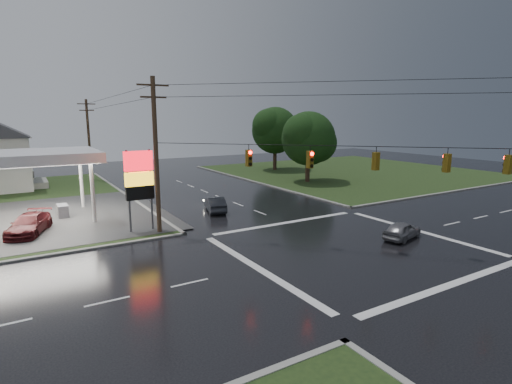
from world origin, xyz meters
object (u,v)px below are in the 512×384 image
pylon_sign (139,177)px  utility_pole_n (89,139)px  car_crossing (402,230)px  utility_pole_nw (156,154)px  tree_ne_far (276,131)px  car_north (215,204)px  tree_ne_near (309,139)px  car_pump (29,224)px

pylon_sign → utility_pole_n: bearing=87.9°
pylon_sign → car_crossing: bearing=-36.7°
utility_pole_nw → car_crossing: (13.84, -10.08, -5.11)m
utility_pole_nw → car_crossing: bearing=-36.1°
pylon_sign → car_crossing: size_ratio=1.68×
pylon_sign → tree_ne_far: (27.65, 23.49, 2.17)m
utility_pole_nw → car_north: bearing=31.9°
tree_ne_near → pylon_sign: bearing=-155.0°
pylon_sign → tree_ne_near: 27.23m
tree_ne_near → car_north: size_ratio=2.19×
pylon_sign → car_pump: size_ratio=1.21×
utility_pole_nw → tree_ne_near: bearing=27.9°
tree_ne_far → car_pump: 40.43m
car_crossing → car_pump: (-21.91, 14.58, 0.11)m
tree_ne_near → car_crossing: tree_ne_near is taller
utility_pole_n → car_north: size_ratio=2.56×
tree_ne_near → utility_pole_n: bearing=145.9°
tree_ne_near → car_crossing: (-9.80, -22.57, -4.95)m
car_north → utility_pole_nw: bearing=47.4°
pylon_sign → car_crossing: 18.83m
utility_pole_n → tree_ne_near: 28.55m
tree_ne_near → tree_ne_far: 12.39m
pylon_sign → utility_pole_n: size_ratio=0.57×
pylon_sign → tree_ne_near: bearing=25.0°
car_crossing → tree_ne_far: bearing=-34.8°
utility_pole_n → car_north: utility_pole_n is taller
tree_ne_near → car_pump: bearing=-165.9°
utility_pole_nw → utility_pole_n: 28.50m
utility_pole_nw → pylon_sign: bearing=135.0°
utility_pole_n → car_north: 25.81m
utility_pole_nw → car_north: 8.99m
tree_ne_near → tree_ne_far: (3.01, 12.00, 0.62)m
tree_ne_far → car_crossing: bearing=-110.3°
car_crossing → car_north: bearing=13.7°
pylon_sign → tree_ne_far: tree_ne_far is taller
car_pump → tree_ne_near: bearing=35.4°
pylon_sign → tree_ne_near: (24.64, 11.49, 1.55)m
car_crossing → car_pump: size_ratio=0.72×
tree_ne_near → car_crossing: bearing=-113.5°
utility_pole_nw → utility_pole_n: (0.00, 28.50, -0.25)m
car_crossing → car_pump: 26.31m
car_north → car_crossing: car_north is taller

